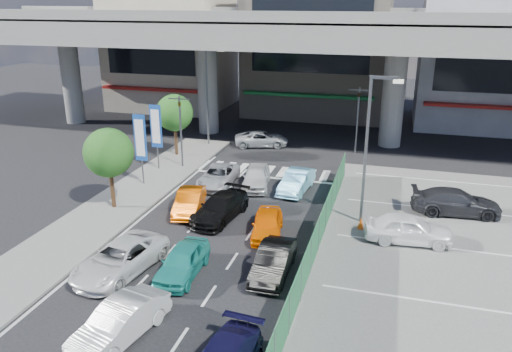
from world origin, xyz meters
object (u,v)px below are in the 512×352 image
(sedan_black_mid, at_px, (220,208))
(tree_far, at_px, (175,113))
(wagon_silver_front_left, at_px, (218,176))
(parked_sedan_white, at_px, (409,229))
(sedan_white_front_mid, at_px, (256,177))
(sedan_white_mid_left, at_px, (120,259))
(taxi_teal_mid, at_px, (182,261))
(street_lamp_left, at_px, (209,88))
(kei_truck_front_right, at_px, (297,181))
(taxi_orange_right, at_px, (267,224))
(traffic_light_right, at_px, (358,104))
(traffic_cone, at_px, (361,223))
(street_lamp_right, at_px, (370,139))
(hatch_white_back_mid, at_px, (120,322))
(signboard_near, at_px, (140,140))
(tree_near, at_px, (109,153))
(crossing_wagon_silver, at_px, (262,139))
(parked_sedan_dgrey, at_px, (456,202))
(hatch_black_mid_right, at_px, (274,261))
(signboard_far, at_px, (156,128))
(taxi_orange_left, at_px, (189,202))

(sedan_black_mid, bearing_deg, tree_far, 134.12)
(wagon_silver_front_left, bearing_deg, parked_sedan_white, -27.00)
(tree_far, bearing_deg, sedan_white_front_mid, -31.79)
(sedan_white_mid_left, height_order, sedan_black_mid, sedan_white_mid_left)
(taxi_teal_mid, height_order, sedan_black_mid, sedan_black_mid)
(street_lamp_left, xyz_separation_m, sedan_white_mid_left, (3.46, -20.30, -4.08))
(tree_far, relative_size, kei_truck_front_right, 1.18)
(parked_sedan_white, bearing_deg, taxi_orange_right, 94.80)
(traffic_light_right, xyz_separation_m, traffic_cone, (1.57, -13.90, -3.55))
(street_lamp_right, xyz_separation_m, hatch_white_back_mid, (-7.64, -12.40, -4.08))
(signboard_near, xyz_separation_m, tree_near, (0.20, -3.99, 0.32))
(street_lamp_left, bearing_deg, street_lamp_right, -41.63)
(traffic_light_right, bearing_deg, wagon_silver_front_left, -129.51)
(signboard_near, distance_m, taxi_orange_right, 11.14)
(taxi_teal_mid, xyz_separation_m, crossing_wagon_silver, (-2.04, 20.61, -0.05))
(parked_sedan_dgrey, bearing_deg, hatch_black_mid_right, 132.11)
(traffic_light_right, distance_m, taxi_orange_right, 16.54)
(signboard_far, bearing_deg, crossing_wagon_silver, 55.41)
(tree_near, height_order, hatch_white_back_mid, tree_near)
(sedan_white_mid_left, xyz_separation_m, parked_sedan_dgrey, (14.91, 10.86, 0.08))
(street_lamp_right, distance_m, hatch_white_back_mid, 15.13)
(signboard_far, relative_size, taxi_orange_right, 1.25)
(wagon_silver_front_left, distance_m, kei_truck_front_right, 5.16)
(street_lamp_left, bearing_deg, taxi_teal_mid, -72.52)
(street_lamp_left, relative_size, hatch_black_mid_right, 2.01)
(signboard_far, relative_size, crossing_wagon_silver, 1.07)
(taxi_orange_right, xyz_separation_m, sedan_white_front_mid, (-2.47, 6.58, 0.05))
(signboard_far, bearing_deg, wagon_silver_front_left, -17.94)
(traffic_light_right, distance_m, hatch_white_back_mid, 26.29)
(street_lamp_left, bearing_deg, crossing_wagon_silver, 12.06)
(signboard_near, xyz_separation_m, hatch_black_mid_right, (10.95, -8.59, -2.41))
(sedan_black_mid, bearing_deg, traffic_cone, 14.26)
(street_lamp_left, distance_m, traffic_cone, 19.10)
(taxi_orange_left, relative_size, kei_truck_front_right, 0.96)
(crossing_wagon_silver, xyz_separation_m, traffic_cone, (9.22, -13.79, -0.22))
(tree_far, xyz_separation_m, hatch_black_mid_right, (11.55, -15.10, -2.73))
(taxi_teal_mid, height_order, kei_truck_front_right, kei_truck_front_right)
(taxi_teal_mid, height_order, crossing_wagon_silver, taxi_teal_mid)
(signboard_near, bearing_deg, sedan_white_front_mid, 12.93)
(tree_far, bearing_deg, kei_truck_front_right, -24.89)
(signboard_far, height_order, traffic_cone, signboard_far)
(taxi_teal_mid, xyz_separation_m, hatch_black_mid_right, (3.86, 1.12, -0.00))
(hatch_black_mid_right, distance_m, wagon_silver_front_left, 11.72)
(tree_near, height_order, wagon_silver_front_left, tree_near)
(signboard_near, bearing_deg, street_lamp_left, 85.01)
(signboard_near, distance_m, signboard_far, 3.03)
(taxi_orange_left, bearing_deg, parked_sedan_white, -15.46)
(crossing_wagon_silver, height_order, traffic_cone, crossing_wagon_silver)
(street_lamp_left, relative_size, parked_sedan_dgrey, 1.64)
(street_lamp_right, relative_size, kei_truck_front_right, 1.97)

